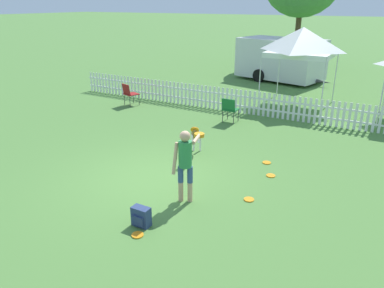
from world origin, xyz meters
The scene contains 13 objects.
ground_plane centered at (0.00, 0.00, 0.00)m, with size 240.00×240.00×0.00m, color #4C7A38.
handler_person centered at (1.28, -0.52, 1.01)m, with size 0.41×1.06×1.61m.
leaping_dog centered at (0.22, 1.83, 0.61)m, with size 0.58×1.07×0.99m.
frisbee_near_handler centered at (1.17, -2.12, 0.01)m, with size 0.23×0.23×0.02m.
frisbee_near_dog centered at (2.50, 1.55, 0.01)m, with size 0.23×0.23×0.02m.
frisbee_midfield centered at (2.48, 0.15, 0.01)m, with size 0.23×0.23×0.02m.
frisbee_far_scatter centered at (2.15, 2.28, 0.01)m, with size 0.23×0.23×0.02m.
backpack_on_grass centered at (1.03, -1.82, 0.19)m, with size 0.36×0.24×0.39m.
picket_fence centered at (0.00, 6.44, 0.46)m, with size 16.45×0.04×0.91m.
folding_chair_blue_left centered at (-0.23, 5.09, 0.54)m, with size 0.50×0.52×0.89m.
folding_chair_center centered at (-4.82, 5.20, 0.55)m, with size 0.67×0.68×0.91m.
canopy_tent_main centered at (1.20, 8.73, 2.57)m, with size 2.50×2.50×3.14m.
equipment_trailer centered at (-1.05, 13.54, 1.18)m, with size 5.34×3.30×2.23m.
Camera 1 is at (4.96, -6.73, 4.06)m, focal length 35.00 mm.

